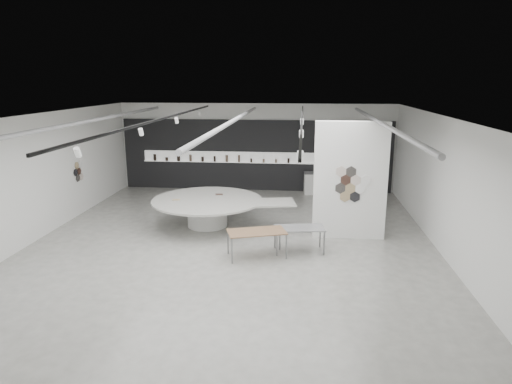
# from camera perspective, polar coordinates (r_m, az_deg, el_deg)

# --- Properties ---
(room) EXTENTS (12.02, 14.02, 3.82)m
(room) POSITION_cam_1_polar(r_m,az_deg,el_deg) (13.23, -3.52, 2.00)
(room) COLOR #A09F97
(room) RESTS_ON ground
(back_wall_display) EXTENTS (11.80, 0.27, 3.10)m
(back_wall_display) POSITION_cam_1_polar(r_m,az_deg,el_deg) (20.09, -0.27, 4.57)
(back_wall_display) COLOR black
(back_wall_display) RESTS_ON ground
(partition_column) EXTENTS (2.20, 0.38, 3.60)m
(partition_column) POSITION_cam_1_polar(r_m,az_deg,el_deg) (14.17, 11.67, 1.39)
(partition_column) COLOR white
(partition_column) RESTS_ON ground
(display_island) EXTENTS (5.13, 4.28, 0.94)m
(display_island) POSITION_cam_1_polar(r_m,az_deg,el_deg) (15.30, -5.82, -2.07)
(display_island) COLOR white
(display_island) RESTS_ON ground
(sample_table_wood) EXTENTS (1.75, 1.24, 0.74)m
(sample_table_wood) POSITION_cam_1_polar(r_m,az_deg,el_deg) (12.59, 0.09, -5.16)
(sample_table_wood) COLOR brown
(sample_table_wood) RESTS_ON ground
(sample_table_stone) EXTENTS (1.49, 0.90, 0.72)m
(sample_table_stone) POSITION_cam_1_polar(r_m,az_deg,el_deg) (13.02, 5.44, -4.69)
(sample_table_stone) COLOR gray
(sample_table_stone) RESTS_ON ground
(kitchen_counter) EXTENTS (1.67, 0.76, 1.28)m
(kitchen_counter) POSITION_cam_1_polar(r_m,az_deg,el_deg) (19.79, 8.36, 1.10)
(kitchen_counter) COLOR white
(kitchen_counter) RESTS_ON ground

